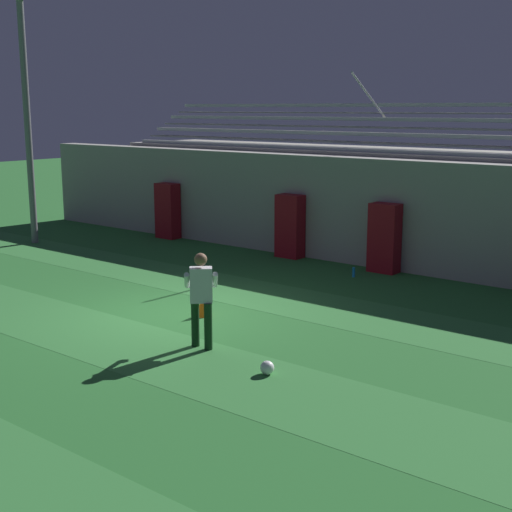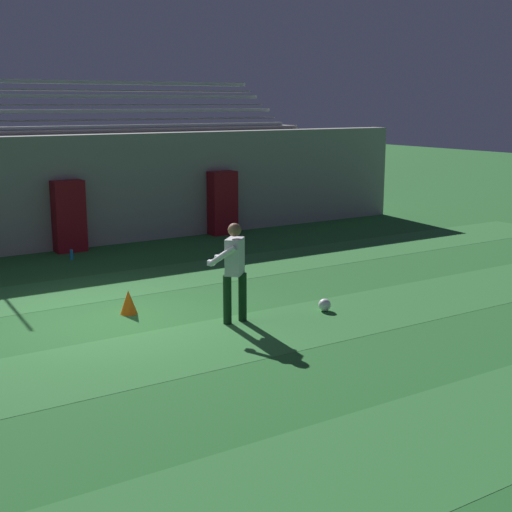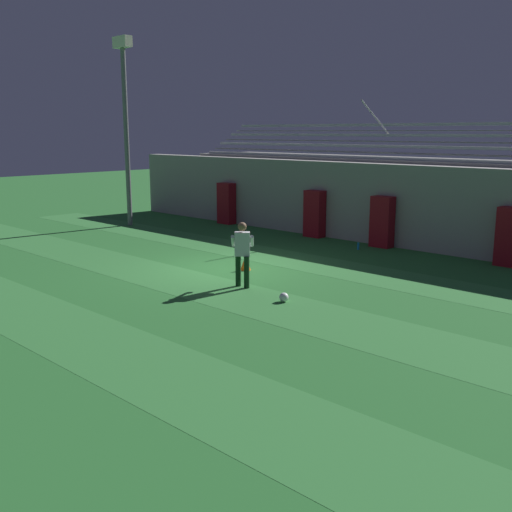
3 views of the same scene
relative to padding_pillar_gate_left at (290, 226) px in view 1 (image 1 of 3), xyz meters
The scene contains 13 objects.
ground_plane 6.19m from the padding_pillar_gate_left, 76.19° to the right, with size 80.00×80.00×0.00m, color #286B2D.
turf_stripe_mid 8.01m from the padding_pillar_gate_left, 79.42° to the right, with size 28.00×2.06×0.01m, color #337A38.
turf_stripe_far 4.08m from the padding_pillar_gate_left, 68.47° to the right, with size 28.00×2.06×0.01m, color #337A38.
back_wall 1.65m from the padding_pillar_gate_left, 20.61° to the left, with size 24.00×0.60×2.80m, color #999691.
padding_pillar_gate_left is the anchor object (origin of this frame).
padding_pillar_gate_right 2.92m from the padding_pillar_gate_left, ahead, with size 0.75×0.44×1.74m, color maroon.
padding_pillar_far_left 4.79m from the padding_pillar_gate_left, behind, with size 0.75×0.44×1.74m, color maroon.
bleacher_stand 3.00m from the padding_pillar_gate_left, 60.10° to the left, with size 18.00×3.35×5.03m.
floodlight_pole 8.98m from the padding_pillar_gate_left, 157.09° to the right, with size 0.90×0.36×7.61m.
goalkeeper 7.85m from the padding_pillar_gate_left, 65.09° to the right, with size 0.74×0.74×1.67m.
soccer_ball 8.97m from the padding_pillar_gate_left, 56.19° to the right, with size 0.22×0.22×0.22m, color white.
traffic_cone 6.10m from the padding_pillar_gate_left, 70.48° to the right, with size 0.30×0.30×0.42m, color orange.
water_bottle 2.89m from the padding_pillar_gate_left, 19.84° to the right, with size 0.07×0.07×0.24m, color #1E8CD8.
Camera 1 is at (9.92, -9.75, 4.06)m, focal length 50.00 mm.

